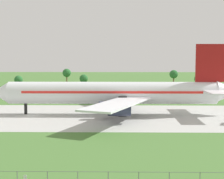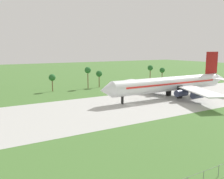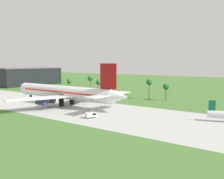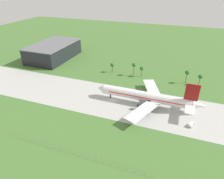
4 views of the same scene
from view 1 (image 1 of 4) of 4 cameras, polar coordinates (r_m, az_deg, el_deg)
The scene contains 4 objects.
ground_plane at distance 103.23m, azimuth -13.25°, elevation -4.26°, with size 600.00×600.00×0.00m, color #477233.
taxiway_strip at distance 103.23m, azimuth -13.25°, elevation -4.26°, with size 320.00×44.00×0.02m.
jet_airliner at distance 102.15m, azimuth 1.02°, elevation -0.60°, with size 75.29×61.25×20.93m.
palm_tree_row at distance 146.58m, azimuth -0.66°, elevation 2.02°, with size 80.69×3.60×12.21m.
Camera 1 is at (25.21, -98.65, 17.00)m, focal length 55.00 mm.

